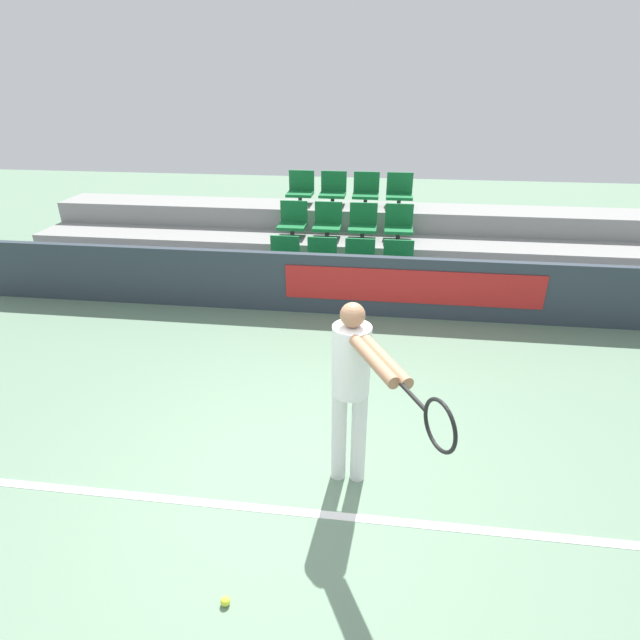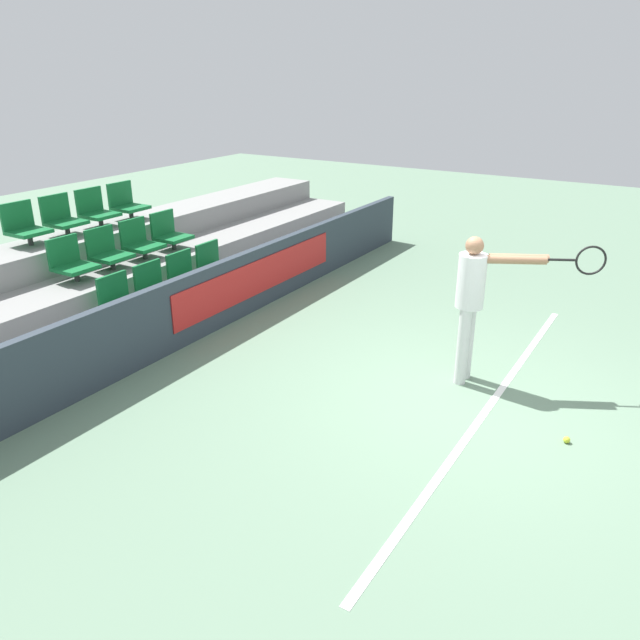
% 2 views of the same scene
% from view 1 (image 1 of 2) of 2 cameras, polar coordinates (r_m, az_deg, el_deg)
% --- Properties ---
extents(ground_plane, '(30.00, 30.00, 0.00)m').
position_cam_1_polar(ground_plane, '(4.55, -2.95, -19.02)').
color(ground_plane, slate).
extents(court_baseline, '(6.29, 0.08, 0.01)m').
position_cam_1_polar(court_baseline, '(4.40, -3.46, -20.96)').
color(court_baseline, white).
rests_on(court_baseline, ground).
extents(barrier_wall, '(11.29, 0.14, 0.92)m').
position_cam_1_polar(barrier_wall, '(7.39, 2.05, 4.08)').
color(barrier_wall, '#2D3842').
rests_on(barrier_wall, ground).
extents(bleacher_tier_front, '(10.89, 0.88, 0.37)m').
position_cam_1_polar(bleacher_tier_front, '(7.97, 2.19, 3.64)').
color(bleacher_tier_front, gray).
rests_on(bleacher_tier_front, ground).
extents(bleacher_tier_middle, '(10.89, 0.88, 0.73)m').
position_cam_1_polar(bleacher_tier_middle, '(8.73, 2.74, 6.93)').
color(bleacher_tier_middle, gray).
rests_on(bleacher_tier_middle, ground).
extents(bleacher_tier_back, '(10.89, 0.88, 1.10)m').
position_cam_1_polar(bleacher_tier_back, '(9.51, 3.20, 9.68)').
color(bleacher_tier_back, gray).
rests_on(bleacher_tier_back, ground).
extents(stadium_chair_0, '(0.47, 0.46, 0.57)m').
position_cam_1_polar(stadium_chair_0, '(8.05, -4.15, 7.16)').
color(stadium_chair_0, '#333333').
rests_on(stadium_chair_0, bleacher_tier_front).
extents(stadium_chair_1, '(0.47, 0.46, 0.57)m').
position_cam_1_polar(stadium_chair_1, '(7.96, 0.14, 7.00)').
color(stadium_chair_1, '#333333').
rests_on(stadium_chair_1, bleacher_tier_front).
extents(stadium_chair_2, '(0.47, 0.46, 0.57)m').
position_cam_1_polar(stadium_chair_2, '(7.91, 4.51, 6.80)').
color(stadium_chair_2, '#333333').
rests_on(stadium_chair_2, bleacher_tier_front).
extents(stadium_chair_3, '(0.47, 0.46, 0.57)m').
position_cam_1_polar(stadium_chair_3, '(7.91, 8.90, 6.56)').
color(stadium_chair_3, '#333333').
rests_on(stadium_chair_3, bleacher_tier_front).
extents(stadium_chair_4, '(0.47, 0.46, 0.57)m').
position_cam_1_polar(stadium_chair_4, '(8.77, -3.12, 11.27)').
color(stadium_chair_4, '#333333').
rests_on(stadium_chair_4, bleacher_tier_middle).
extents(stadium_chair_5, '(0.47, 0.46, 0.57)m').
position_cam_1_polar(stadium_chair_5, '(8.69, 0.87, 11.15)').
color(stadium_chair_5, '#333333').
rests_on(stadium_chair_5, bleacher_tier_middle).
extents(stadium_chair_6, '(0.47, 0.46, 0.57)m').
position_cam_1_polar(stadium_chair_6, '(8.65, 4.92, 10.99)').
color(stadium_chair_6, '#333333').
rests_on(stadium_chair_6, bleacher_tier_middle).
extents(stadium_chair_7, '(0.47, 0.46, 0.57)m').
position_cam_1_polar(stadium_chair_7, '(8.65, 8.99, 10.76)').
color(stadium_chair_7, '#333333').
rests_on(stadium_chair_7, bleacher_tier_middle).
extents(stadium_chair_8, '(0.47, 0.46, 0.57)m').
position_cam_1_polar(stadium_chair_8, '(9.54, -2.23, 14.73)').
color(stadium_chair_8, '#333333').
rests_on(stadium_chair_8, bleacher_tier_back).
extents(stadium_chair_9, '(0.47, 0.46, 0.57)m').
position_cam_1_polar(stadium_chair_9, '(9.46, 1.50, 14.65)').
color(stadium_chair_9, '#333333').
rests_on(stadium_chair_9, bleacher_tier_back).
extents(stadium_chair_10, '(0.47, 0.46, 0.57)m').
position_cam_1_polar(stadium_chair_10, '(9.42, 5.27, 14.50)').
color(stadium_chair_10, '#333333').
rests_on(stadium_chair_10, bleacher_tier_back).
extents(stadium_chair_11, '(0.47, 0.46, 0.57)m').
position_cam_1_polar(stadium_chair_11, '(9.42, 9.06, 14.30)').
color(stadium_chair_11, '#333333').
rests_on(stadium_chair_11, bleacher_tier_back).
extents(tennis_player, '(0.81, 1.39, 1.70)m').
position_cam_1_polar(tennis_player, '(3.98, 3.94, -7.05)').
color(tennis_player, silver).
rests_on(tennis_player, ground).
extents(tennis_ball, '(0.07, 0.07, 0.07)m').
position_cam_1_polar(tennis_ball, '(3.92, -10.77, -29.03)').
color(tennis_ball, '#CCDB33').
rests_on(tennis_ball, ground).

